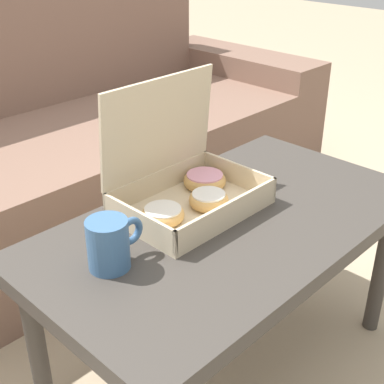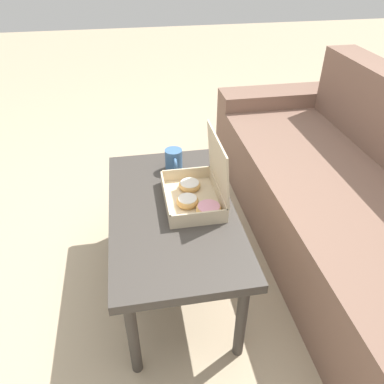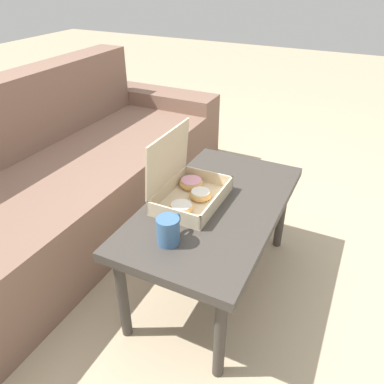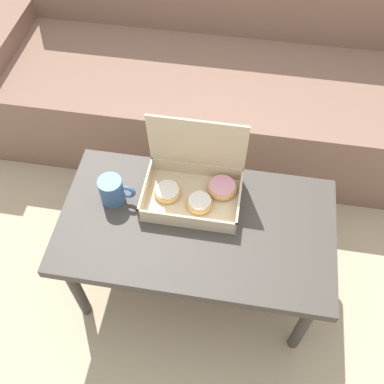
{
  "view_description": "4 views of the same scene",
  "coord_description": "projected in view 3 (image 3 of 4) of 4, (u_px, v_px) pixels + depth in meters",
  "views": [
    {
      "loc": [
        -0.84,
        -0.85,
        1.12
      ],
      "look_at": [
        -0.03,
        -0.06,
        0.52
      ],
      "focal_mm": 50.0,
      "sensor_mm": 36.0,
      "label": 1
    },
    {
      "loc": [
        1.29,
        -0.29,
        1.47
      ],
      "look_at": [
        -0.03,
        -0.06,
        0.52
      ],
      "focal_mm": 35.0,
      "sensor_mm": 36.0,
      "label": 2
    },
    {
      "loc": [
        -1.25,
        -0.66,
        1.37
      ],
      "look_at": [
        -0.03,
        -0.06,
        0.52
      ],
      "focal_mm": 35.0,
      "sensor_mm": 36.0,
      "label": 3
    },
    {
      "loc": [
        0.12,
        -0.98,
        1.83
      ],
      "look_at": [
        -0.03,
        -0.06,
        0.52
      ],
      "focal_mm": 42.0,
      "sensor_mm": 36.0,
      "label": 4
    }
  ],
  "objects": [
    {
      "name": "coffee_table",
      "position": [
        215.0,
        213.0,
        1.64
      ],
      "size": [
        0.98,
        0.54,
        0.47
      ],
      "color": "#3D3833",
      "rests_on": "ground_plane"
    },
    {
      "name": "pastry_box",
      "position": [
        187.0,
        188.0,
        1.62
      ],
      "size": [
        0.35,
        0.25,
        0.31
      ],
      "color": "beige",
      "rests_on": "coffee_table"
    },
    {
      "name": "couch",
      "position": [
        52.0,
        188.0,
        2.08
      ],
      "size": [
        2.56,
        0.85,
        0.85
      ],
      "color": "#7A5B4C",
      "rests_on": "ground_plane"
    },
    {
      "name": "coffee_mug",
      "position": [
        169.0,
        230.0,
        1.37
      ],
      "size": [
        0.13,
        0.09,
        0.11
      ],
      "color": "#3D6693",
      "rests_on": "coffee_table"
    },
    {
      "name": "ground_plane",
      "position": [
        184.0,
        272.0,
        1.92
      ],
      "size": [
        12.0,
        12.0,
        0.0
      ],
      "primitive_type": "plane",
      "color": "tan"
    }
  ]
}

